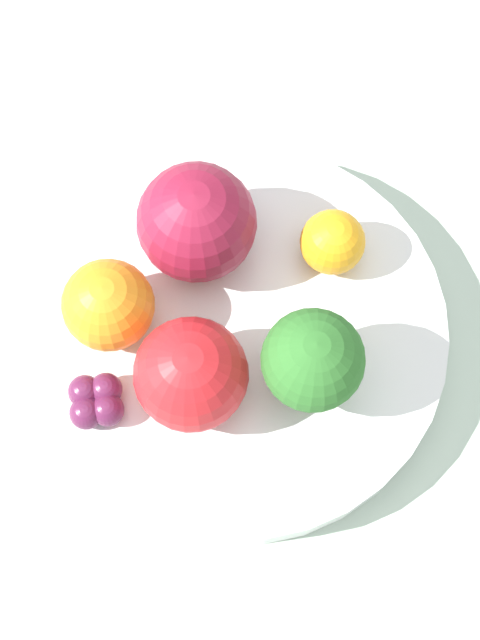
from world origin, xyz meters
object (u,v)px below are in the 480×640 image
(broccoli, at_px, (313,361))
(orange_back, at_px, (326,236))
(apple_green, at_px, (191,374))
(bowl, at_px, (240,335))
(grape_cluster, at_px, (96,401))
(orange_front, at_px, (108,305))
(apple_red, at_px, (197,222))

(broccoli, bearing_deg, orange_back, 131.81)
(broccoli, relative_size, apple_green, 1.10)
(bowl, distance_m, apple_green, 0.06)
(bowl, xyz_separation_m, grape_cluster, (-0.01, -0.08, 0.02))
(orange_front, height_order, orange_back, orange_front)
(broccoli, distance_m, orange_front, 0.11)
(broccoli, relative_size, orange_back, 1.79)
(apple_red, bearing_deg, orange_front, -86.30)
(orange_front, height_order, grape_cluster, orange_front)
(bowl, height_order, orange_back, orange_back)
(bowl, height_order, orange_front, orange_front)
(bowl, height_order, apple_green, apple_green)
(grape_cluster, bearing_deg, bowl, 80.37)
(orange_front, distance_m, orange_back, 0.12)
(apple_red, relative_size, orange_front, 1.32)
(orange_front, bearing_deg, grape_cluster, -47.54)
(apple_green, relative_size, grape_cluster, 1.78)
(orange_back, relative_size, grape_cluster, 1.09)
(orange_front, bearing_deg, orange_back, 70.17)
(apple_red, height_order, grape_cluster, apple_red)
(broccoli, xyz_separation_m, orange_back, (-0.05, 0.05, -0.02))
(bowl, distance_m, grape_cluster, 0.09)
(apple_red, bearing_deg, broccoli, -2.87)
(apple_red, xyz_separation_m, grape_cluster, (0.03, -0.09, -0.02))
(broccoli, height_order, apple_green, broccoli)
(apple_green, bearing_deg, apple_red, 138.82)
(apple_red, xyz_separation_m, orange_back, (0.04, 0.05, -0.01))
(bowl, bearing_deg, broccoli, 9.56)
(apple_green, xyz_separation_m, orange_front, (-0.06, -0.01, -0.00))
(broccoli, xyz_separation_m, orange_front, (-0.09, -0.06, -0.01))
(apple_red, bearing_deg, orange_back, 49.02)
(apple_red, relative_size, apple_green, 1.10)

